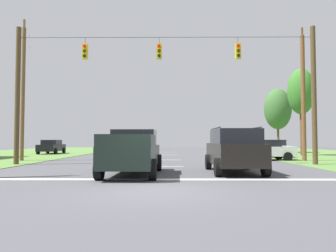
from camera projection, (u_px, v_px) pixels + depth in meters
name	position (u px, v px, depth m)	size (l,w,h in m)	color
ground_plane	(153.00, 191.00, 9.40)	(120.00, 120.00, 0.00)	#47474C
stop_bar_stripe	(157.00, 179.00, 12.05)	(15.53, 0.45, 0.01)	white
lane_dash_0	(161.00, 166.00, 18.04)	(0.15, 2.50, 0.01)	white
lane_dash_1	(164.00, 160.00, 24.04)	(0.15, 2.50, 0.01)	white
lane_dash_2	(165.00, 155.00, 32.52)	(0.15, 2.50, 0.01)	white
lane_dash_3	(166.00, 152.00, 39.75)	(0.15, 2.50, 0.01)	white
overhead_signal_span	(165.00, 89.00, 19.48)	(18.44, 0.31, 8.48)	#4D3A23
pickup_truck	(133.00, 152.00, 13.80)	(2.37, 5.44, 1.95)	black
suv_black	(234.00, 149.00, 14.61)	(2.22, 4.81, 2.05)	black
distant_car_crossing_white	(264.00, 150.00, 23.52)	(4.35, 2.12, 1.52)	silver
distant_car_oncoming	(273.00, 148.00, 28.41)	(2.07, 4.33, 1.52)	silver
distant_car_far_parked	(52.00, 147.00, 34.39)	(2.13, 4.36, 1.52)	black
utility_pole_mid_right	(303.00, 96.00, 22.79)	(0.30, 1.65, 9.62)	brown
utility_pole_near_left	(23.00, 89.00, 23.00)	(0.27, 1.89, 10.30)	brown
tree_roadside_right	(301.00, 92.00, 30.75)	(2.54, 2.54, 8.42)	brown
tree_roadside_far_right	(278.00, 109.00, 37.35)	(3.12, 3.12, 7.54)	brown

